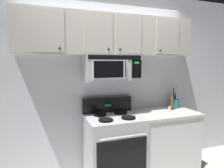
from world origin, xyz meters
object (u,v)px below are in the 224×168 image
Objects in this scene: pepper_mill at (172,104)px; utensil_crock_teal at (175,102)px; over_range_microwave at (111,68)px; salt_shaker at (170,109)px; stove_range at (114,147)px.

utensil_crock_teal is at bearing 37.76° from pepper_mill.
over_range_microwave reaches higher than utensil_crock_teal.
pepper_mill is (-0.13, -0.10, 0.00)m from utensil_crock_teal.
salt_shaker is 0.18m from pepper_mill.
stove_range is 5.71× the size of pepper_mill.
utensil_crock_teal is (1.14, 0.06, -0.58)m from over_range_microwave.
stove_range is 1.11m from over_range_microwave.
salt_shaker is at bearing -139.51° from utensil_crock_teal.
utensil_crock_teal is (1.14, 0.17, 0.53)m from stove_range.
over_range_microwave is at bearing -177.11° from utensil_crock_teal.
utensil_crock_teal reaches higher than stove_range.
pepper_mill is (1.01, 0.08, 0.53)m from stove_range.
pepper_mill is (1.01, -0.04, -0.58)m from over_range_microwave.
over_range_microwave is 1.28m from utensil_crock_teal.
over_range_microwave is 1.91× the size of utensil_crock_teal.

